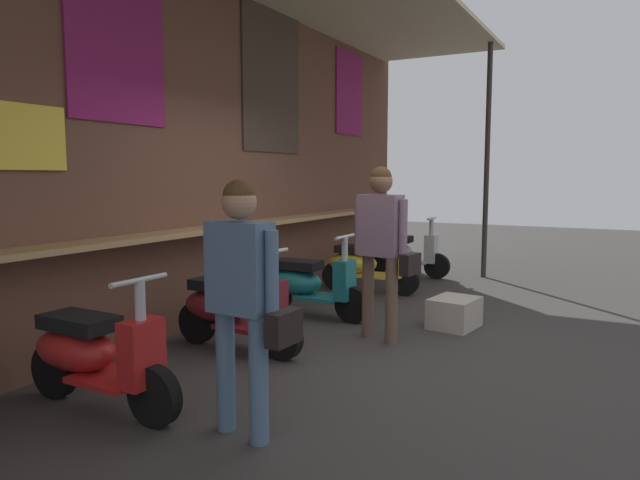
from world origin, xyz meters
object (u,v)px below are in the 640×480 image
scooter_red (92,354)px  shopper_with_handbag (382,235)px  shopper_browsing (243,285)px  scooter_maroon (230,309)px  merchandise_crate (454,313)px  scooter_yellow (364,265)px  scooter_silver (401,252)px  scooter_teal (306,284)px

scooter_red → shopper_with_handbag: bearing=67.2°
shopper_with_handbag → shopper_browsing: 2.37m
scooter_maroon → merchandise_crate: size_ratio=2.60×
scooter_maroon → shopper_with_handbag: size_ratio=0.82×
scooter_red → scooter_yellow: (4.60, -0.00, 0.00)m
scooter_silver → merchandise_crate: bearing=-62.6°
scooter_teal → shopper_with_handbag: 1.37m
scooter_red → scooter_yellow: 4.60m
scooter_red → scooter_teal: 2.99m
scooter_teal → shopper_with_handbag: bearing=-24.0°
scooter_teal → scooter_silver: size_ratio=1.00×
scooter_teal → shopper_browsing: (-2.84, -1.18, 0.57)m
scooter_yellow → shopper_with_handbag: shopper_with_handbag is taller
scooter_red → shopper_browsing: (0.14, -1.18, 0.57)m
scooter_yellow → shopper_browsing: (-4.46, -1.18, 0.57)m
scooter_teal → scooter_yellow: 1.62m
shopper_browsing → merchandise_crate: shopper_browsing is taller
scooter_maroon → scooter_teal: 1.42m
scooter_maroon → scooter_yellow: (3.04, -0.00, 0.00)m
scooter_silver → scooter_yellow: bearing=-93.2°
scooter_red → merchandise_crate: scooter_red is taller
scooter_teal → shopper_with_handbag: size_ratio=0.82×
scooter_red → shopper_browsing: bearing=8.1°
scooter_yellow → scooter_silver: bearing=85.8°
scooter_maroon → scooter_silver: size_ratio=1.00×
scooter_teal → shopper_browsing: shopper_browsing is taller
scooter_teal → merchandise_crate: bearing=11.3°
shopper_with_handbag → scooter_yellow: bearing=36.4°
scooter_silver → scooter_red: bearing=-93.2°
scooter_yellow → scooter_silver: same height
scooter_yellow → merchandise_crate: 2.07m
shopper_with_handbag → merchandise_crate: 1.31m
scooter_teal → scooter_silver: same height
scooter_red → scooter_maroon: bearing=91.1°
scooter_red → scooter_yellow: same height
scooter_silver → scooter_maroon: bearing=-93.2°
scooter_maroon → shopper_browsing: 1.93m
scooter_silver → shopper_with_handbag: (-3.56, -1.11, 0.65)m
shopper_with_handbag → merchandise_crate: shopper_with_handbag is taller
merchandise_crate → scooter_teal: bearing=102.2°
scooter_teal → shopper_with_handbag: shopper_with_handbag is taller
shopper_with_handbag → shopper_browsing: size_ratio=1.07×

